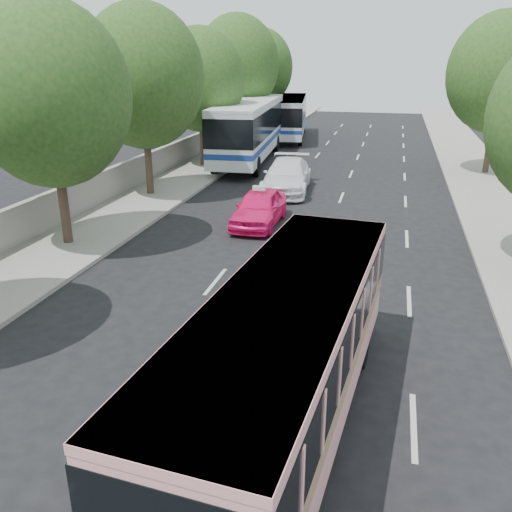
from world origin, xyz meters
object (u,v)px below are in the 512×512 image
(pink_taxi, at_px, (259,208))
(white_pickup, at_px, (287,176))
(tour_coach_rear, at_px, (290,114))
(tour_coach_front, at_px, (249,126))
(pink_bus, at_px, (287,346))

(pink_taxi, relative_size, white_pickup, 0.78)
(white_pickup, bearing_deg, tour_coach_rear, 95.29)
(pink_taxi, distance_m, tour_coach_rear, 25.75)
(tour_coach_front, height_order, tour_coach_rear, tour_coach_front)
(pink_bus, bearing_deg, white_pickup, 105.98)
(white_pickup, relative_size, tour_coach_front, 0.43)
(pink_bus, height_order, pink_taxi, pink_bus)
(pink_bus, xyz_separation_m, tour_coach_front, (-7.85, 27.16, 0.54))
(tour_coach_rear, bearing_deg, tour_coach_front, -100.86)
(pink_taxi, bearing_deg, pink_bus, -74.10)
(pink_bus, relative_size, pink_taxi, 2.15)
(white_pickup, bearing_deg, pink_taxi, -94.93)
(pink_taxi, height_order, tour_coach_rear, tour_coach_rear)
(tour_coach_front, xyz_separation_m, tour_coach_rear, (0.65, 11.44, -0.35))
(pink_bus, bearing_deg, tour_coach_rear, 105.63)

